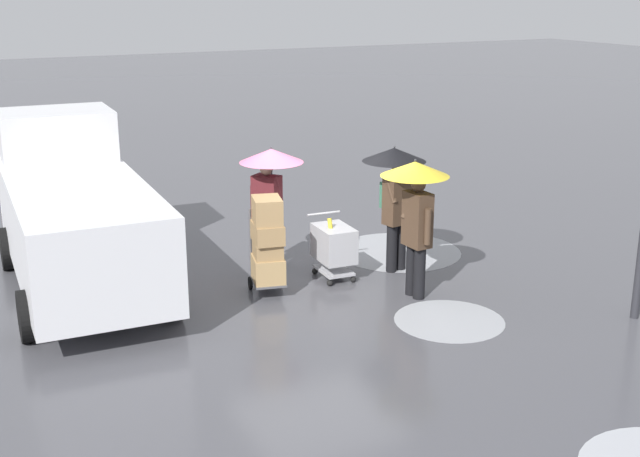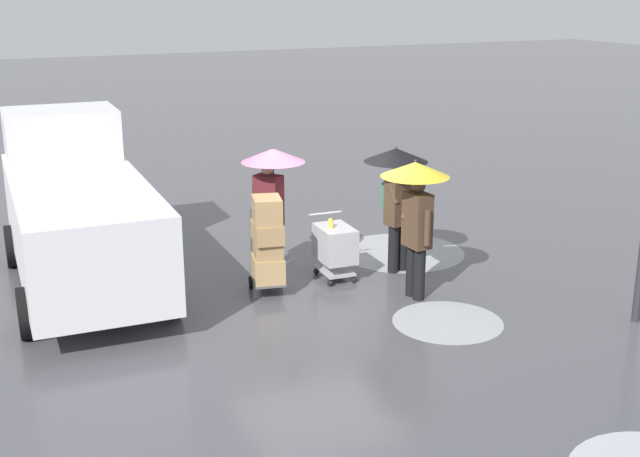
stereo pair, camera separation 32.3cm
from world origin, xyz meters
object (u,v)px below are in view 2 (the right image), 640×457
object	(u,v)px
cargo_van_parked_right	(79,213)
pedestrian_black_side	(397,180)
pedestrian_pink_side	(271,180)
shopping_cart_vendor	(335,245)
pedestrian_white_side	(416,197)
hand_dolly_boxes	(268,242)

from	to	relation	value
cargo_van_parked_right	pedestrian_black_side	size ratio (longest dim) A/B	2.52
cargo_van_parked_right	pedestrian_pink_side	world-z (taller)	cargo_van_parked_right
pedestrian_pink_side	pedestrian_black_side	xyz separation A→B (m)	(-1.88, 0.83, -0.01)
shopping_cart_vendor	pedestrian_white_side	world-z (taller)	pedestrian_white_side
cargo_van_parked_right	shopping_cart_vendor	xyz separation A→B (m)	(-3.77, 1.50, -0.61)
hand_dolly_boxes	pedestrian_black_side	world-z (taller)	pedestrian_black_side
pedestrian_black_side	pedestrian_white_side	world-z (taller)	same
shopping_cart_vendor	pedestrian_black_side	xyz separation A→B (m)	(-1.07, 0.12, 1.00)
cargo_van_parked_right	pedestrian_pink_side	bearing A→B (deg)	165.25
cargo_van_parked_right	pedestrian_black_side	xyz separation A→B (m)	(-4.84, 1.61, 0.39)
hand_dolly_boxes	pedestrian_black_side	size ratio (longest dim) A/B	0.72
cargo_van_parked_right	hand_dolly_boxes	bearing A→B (deg)	146.31
cargo_van_parked_right	hand_dolly_boxes	distance (m)	3.06
pedestrian_pink_side	pedestrian_white_side	distance (m)	2.49
shopping_cart_vendor	pedestrian_white_side	distance (m)	1.76
shopping_cart_vendor	pedestrian_pink_side	xyz separation A→B (m)	(0.81, -0.72, 1.02)
pedestrian_pink_side	pedestrian_black_side	world-z (taller)	same
shopping_cart_vendor	pedestrian_white_side	xyz separation A→B (m)	(-0.75, 1.22, 1.02)
cargo_van_parked_right	pedestrian_black_side	bearing A→B (deg)	161.57
pedestrian_pink_side	hand_dolly_boxes	bearing A→B (deg)	64.42
hand_dolly_boxes	pedestrian_pink_side	distance (m)	1.24
pedestrian_pink_side	pedestrian_black_side	bearing A→B (deg)	156.08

